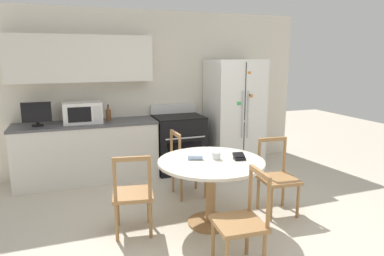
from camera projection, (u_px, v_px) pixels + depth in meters
ground_plane at (219, 238)px, 3.58m from camera, size 14.00×14.00×0.00m
back_wall at (138, 83)px, 5.57m from camera, size 5.20×0.44×2.60m
kitchen_counter at (88, 152)px, 5.21m from camera, size 2.09×0.64×0.90m
refrigerator at (234, 114)px, 5.85m from camera, size 0.85×0.78×1.82m
oven_range at (179, 143)px, 5.66m from camera, size 0.79×0.68×1.08m
microwave at (83, 113)px, 5.07m from camera, size 0.55×0.38×0.31m
countertop_tv at (37, 113)px, 4.84m from camera, size 0.39×0.16×0.34m
counter_bottle at (108, 115)px, 5.27m from camera, size 0.08×0.08×0.25m
dining_table at (211, 173)px, 3.79m from camera, size 1.18×1.18×0.75m
dining_chair_left at (133, 195)px, 3.61m from camera, size 0.48×0.48×0.90m
dining_chair_near at (242, 223)px, 3.01m from camera, size 0.45×0.45×0.90m
dining_chair_right at (277, 178)px, 4.11m from camera, size 0.46×0.46×0.90m
dining_chair_far at (187, 165)px, 4.62m from camera, size 0.43×0.43×0.90m
candle_glass at (216, 156)px, 3.81m from camera, size 0.09×0.09×0.08m
folded_napkin at (195, 158)px, 3.78m from camera, size 0.17×0.11×0.05m
wallet at (239, 157)px, 3.80m from camera, size 0.14×0.15×0.07m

